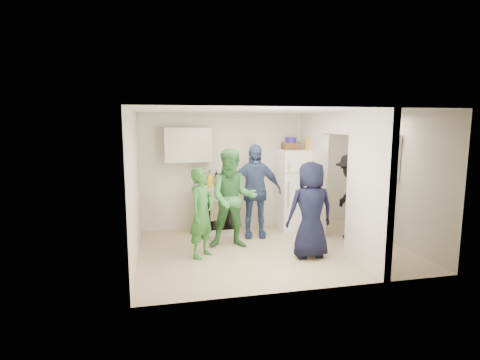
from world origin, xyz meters
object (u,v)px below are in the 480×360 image
object	(u,v)px
fridge	(295,189)
blue_bowl	(291,140)
person_denim	(254,191)
stove	(215,209)
person_navy	(311,210)
person_green_left	(202,213)
person_nook	(351,197)
person_green_center	(233,199)
wicker_basket	(291,146)
yellow_cup_stack_top	(307,144)

from	to	relation	value
fridge	blue_bowl	world-z (taller)	blue_bowl
person_denim	stove	bearing A→B (deg)	154.15
fridge	person_navy	world-z (taller)	fridge
blue_bowl	person_green_left	world-z (taller)	blue_bowl
person_nook	fridge	bearing A→B (deg)	-132.87
person_green_left	person_navy	distance (m)	1.86
fridge	person_green_center	xyz separation A→B (m)	(-1.59, -1.02, 0.06)
blue_bowl	person_navy	xyz separation A→B (m)	(-0.30, -1.87, -1.11)
person_denim	person_nook	bearing A→B (deg)	-11.81
person_green_left	person_denim	size ratio (longest dim) A/B	0.83
wicker_basket	yellow_cup_stack_top	xyz separation A→B (m)	(0.32, -0.15, 0.05)
fridge	person_green_left	bearing A→B (deg)	-147.48
wicker_basket	person_navy	size ratio (longest dim) A/B	0.21
yellow_cup_stack_top	person_navy	xyz separation A→B (m)	(-0.62, -1.72, -1.03)
yellow_cup_stack_top	person_green_center	xyz separation A→B (m)	(-1.81, -0.92, -0.93)
person_green_left	person_nook	size ratio (longest dim) A/B	0.90
blue_bowl	person_navy	bearing A→B (deg)	-99.09
blue_bowl	person_denim	size ratio (longest dim) A/B	0.13
wicker_basket	blue_bowl	world-z (taller)	blue_bowl
person_navy	fridge	bearing A→B (deg)	-103.00
stove	person_green_center	size ratio (longest dim) A/B	0.54
stove	fridge	bearing A→B (deg)	-0.97
blue_bowl	person_denim	xyz separation A→B (m)	(-0.94, -0.50, -0.99)
fridge	person_navy	bearing A→B (deg)	-102.38
yellow_cup_stack_top	person_denim	bearing A→B (deg)	-164.36
yellow_cup_stack_top	blue_bowl	bearing A→B (deg)	154.89
person_green_left	person_navy	bearing A→B (deg)	-62.48
stove	fridge	size ratio (longest dim) A/B	0.57
yellow_cup_stack_top	person_green_left	world-z (taller)	yellow_cup_stack_top
person_denim	yellow_cup_stack_top	bearing A→B (deg)	23.05
stove	person_nook	xyz separation A→B (m)	(2.53, -1.11, 0.37)
stove	person_denim	size ratio (longest dim) A/B	0.53
person_green_center	person_denim	world-z (taller)	person_denim
fridge	person_denim	bearing A→B (deg)	-156.46
yellow_cup_stack_top	person_green_left	bearing A→B (deg)	-151.69
stove	wicker_basket	world-z (taller)	wicker_basket
fridge	yellow_cup_stack_top	size ratio (longest dim) A/B	6.92
person_denim	person_navy	bearing A→B (deg)	-57.49
wicker_basket	blue_bowl	xyz separation A→B (m)	(0.00, 0.00, 0.13)
fridge	person_denim	size ratio (longest dim) A/B	0.92
wicker_basket	person_green_left	xyz separation A→B (m)	(-2.11, -1.46, -1.03)
person_green_left	person_green_center	bearing A→B (deg)	-17.43
stove	person_green_left	distance (m)	1.53
blue_bowl	person_green_left	bearing A→B (deg)	-145.33
person_green_left	person_navy	size ratio (longest dim) A/B	0.94
person_navy	person_green_center	bearing A→B (deg)	-34.54
person_green_center	wicker_basket	bearing A→B (deg)	45.36
fridge	person_navy	xyz separation A→B (m)	(-0.40, -1.82, -0.03)
stove	person_denim	distance (m)	0.99
wicker_basket	person_green_left	distance (m)	2.76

